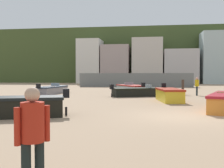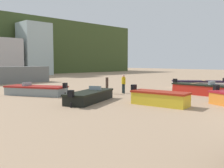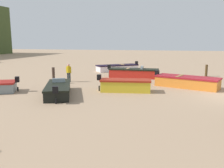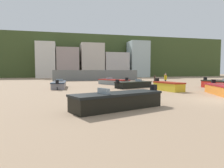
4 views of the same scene
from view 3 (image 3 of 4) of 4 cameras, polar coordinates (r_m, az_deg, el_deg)
boat_black_0 at (r=16.53m, az=-12.67°, el=-1.23°), size 4.91×3.29×1.04m
boat_yellow_1 at (r=17.18m, az=3.20°, el=-0.31°), size 1.84×3.93×1.20m
boat_orange_2 at (r=19.62m, az=17.39°, el=0.51°), size 3.29×5.13×1.18m
boat_red_3 at (r=23.84m, az=5.17°, el=2.63°), size 1.56×5.07×1.22m
boat_white_5 at (r=29.14m, az=1.30°, el=3.90°), size 4.41×4.97×1.09m
mooring_post_near_water at (r=26.40m, az=21.56°, el=3.00°), size 0.25×0.25×1.21m
mooring_post_mid_beach at (r=20.98m, az=-13.78°, el=2.00°), size 0.24×0.24×1.39m
beach_walker_distant at (r=21.52m, az=-10.29°, el=3.02°), size 0.40×0.54×1.62m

